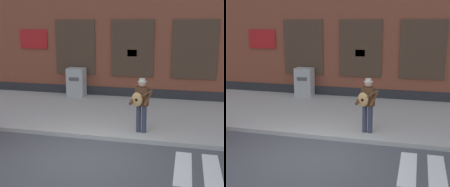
# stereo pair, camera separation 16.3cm
# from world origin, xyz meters

# --- Properties ---
(ground_plane) EXTENTS (160.00, 160.00, 0.00)m
(ground_plane) POSITION_xyz_m (0.00, 0.00, 0.00)
(ground_plane) COLOR #4C4C51
(sidewalk) EXTENTS (28.00, 5.31, 0.14)m
(sidewalk) POSITION_xyz_m (0.00, 4.01, 0.07)
(sidewalk) COLOR #ADAAA3
(sidewalk) RESTS_ON ground
(building_backdrop) EXTENTS (28.00, 4.06, 8.87)m
(building_backdrop) POSITION_xyz_m (-0.00, 8.66, 4.43)
(building_backdrop) COLOR brown
(building_backdrop) RESTS_ON ground
(busker) EXTENTS (0.72, 0.64, 1.71)m
(busker) POSITION_xyz_m (1.11, 1.97, 1.11)
(busker) COLOR #33384C
(busker) RESTS_ON sidewalk
(utility_box) EXTENTS (0.79, 0.65, 1.31)m
(utility_box) POSITION_xyz_m (-2.54, 6.21, 0.80)
(utility_box) COLOR #ADADA8
(utility_box) RESTS_ON sidewalk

